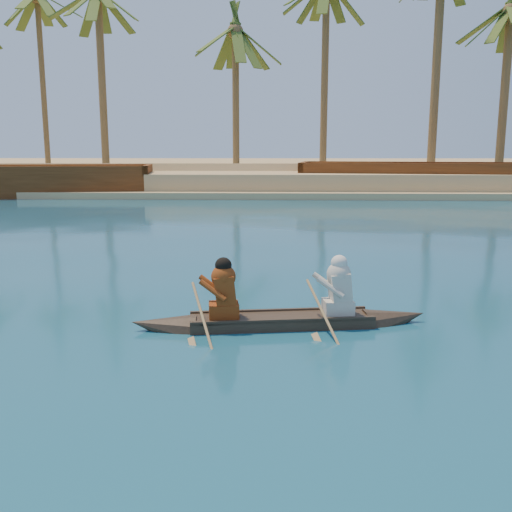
# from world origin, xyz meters

# --- Properties ---
(sandy_embankment) EXTENTS (150.00, 51.00, 1.50)m
(sandy_embankment) POSITION_xyz_m (0.00, 46.89, 0.53)
(sandy_embankment) COLOR tan
(sandy_embankment) RESTS_ON ground
(palm_grove) EXTENTS (110.00, 14.00, 16.00)m
(palm_grove) POSITION_xyz_m (0.00, 35.00, 8.00)
(palm_grove) COLOR #3F591F
(palm_grove) RESTS_ON ground
(shrub_cluster) EXTENTS (100.00, 6.00, 2.40)m
(shrub_cluster) POSITION_xyz_m (0.00, 31.50, 1.20)
(shrub_cluster) COLOR #193613
(shrub_cluster) RESTS_ON ground
(canoe) EXTENTS (4.69, 1.26, 1.28)m
(canoe) POSITION_xyz_m (8.00, 0.13, 0.25)
(canoe) COLOR #3E2D21
(canoe) RESTS_ON ground
(barge_mid) EXTENTS (12.95, 5.94, 2.08)m
(barge_mid) POSITION_xyz_m (-5.69, 24.18, 0.73)
(barge_mid) COLOR brown
(barge_mid) RESTS_ON ground
(barge_right) EXTENTS (13.84, 6.28, 2.22)m
(barge_right) POSITION_xyz_m (16.05, 26.36, 0.78)
(barge_right) COLOR brown
(barge_right) RESTS_ON ground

